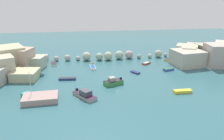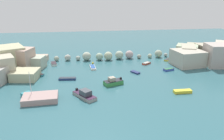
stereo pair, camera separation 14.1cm
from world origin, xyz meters
TOP-DOWN VIEW (x-y plane):
  - cove_water at (0.00, 0.00)m, footprint 160.00×160.00m
  - cliff_headland_left at (-26.49, 10.44)m, footprint 16.07×22.77m
  - cliff_headland_right at (31.95, 12.08)m, footprint 26.45×19.09m
  - rock_breakwater at (1.87, 18.68)m, footprint 40.96×3.66m
  - stone_dock at (-16.32, -9.36)m, footprint 7.02×4.77m
  - channel_buoy at (-4.55, 14.34)m, footprint 0.59×0.59m
  - moored_boat_0 at (-18.15, -8.36)m, footprint 5.09×5.42m
  - moored_boat_1 at (6.29, 4.34)m, footprint 2.36×2.89m
  - moored_boat_2 at (15.94, 5.04)m, footprint 3.13×1.95m
  - moored_boat_3 at (13.24, -9.71)m, footprint 3.88×1.24m
  - moored_boat_4 at (-4.83, 10.04)m, footprint 1.71×4.28m
  - moored_boat_5 at (-19.06, 5.81)m, footprint 2.81×2.46m
  - moored_boat_6 at (11.56, 11.83)m, footprint 3.01×2.69m
  - moored_boat_7 at (-7.57, -9.13)m, footprint 4.98×5.99m
  - moored_boat_8 at (-0.83, -3.00)m, footprint 4.81×3.48m
  - moored_boat_9 at (-16.25, 15.22)m, footprint 2.12×3.72m
  - moored_boat_10 at (19.45, 14.98)m, footprint 2.87×2.96m
  - moored_boat_11 at (-11.60, 1.82)m, footprint 4.28×1.71m

SIDE VIEW (x-z plane):
  - cove_water at x=0.00m, z-range 0.00..0.00m
  - moored_boat_1 at x=6.29m, z-range 0.00..0.40m
  - moored_boat_10 at x=19.45m, z-range 0.00..0.46m
  - moored_boat_11 at x=-11.60m, z-range 0.00..0.52m
  - moored_boat_5 at x=-19.06m, z-range 0.00..0.53m
  - moored_boat_6 at x=11.56m, z-range 0.01..0.52m
  - moored_boat_4 at x=-4.83m, z-range -0.01..0.57m
  - channel_buoy at x=-4.55m, z-range 0.00..0.59m
  - moored_boat_9 at x=-16.25m, z-range 0.00..0.61m
  - moored_boat_2 at x=15.94m, z-range 0.01..0.61m
  - moored_boat_3 at x=13.24m, z-range 0.00..0.64m
  - moored_boat_0 at x=-18.15m, z-range -2.48..3.33m
  - stone_dock at x=-16.32m, z-range 0.00..1.18m
  - moored_boat_7 at x=-7.57m, z-range -0.24..1.51m
  - moored_boat_8 at x=-0.83m, z-range -0.28..1.59m
  - rock_breakwater at x=1.87m, z-range -0.15..2.58m
  - cliff_headland_right at x=31.95m, z-range -0.76..5.74m
  - cliff_headland_left at x=-26.49m, z-range -0.64..5.80m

